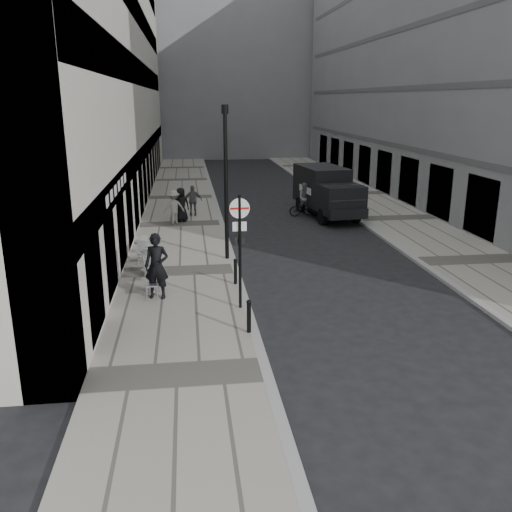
{
  "coord_description": "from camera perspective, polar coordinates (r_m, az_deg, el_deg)",
  "views": [
    {
      "loc": [
        -1.62,
        -8.26,
        6.0
      ],
      "look_at": [
        0.38,
        7.47,
        1.4
      ],
      "focal_mm": 38.0,
      "sensor_mm": 36.0,
      "label": 1
    }
  ],
  "objects": [
    {
      "name": "ground",
      "position": [
        10.34,
        3.31,
        -19.34
      ],
      "size": [
        120.0,
        120.0,
        0.0
      ],
      "primitive_type": "plane",
      "color": "black",
      "rests_on": "ground"
    },
    {
      "name": "sidewalk",
      "position": [
        26.93,
        -7.9,
        3.28
      ],
      "size": [
        4.0,
        60.0,
        0.12
      ],
      "primitive_type": "cube",
      "color": "gray",
      "rests_on": "ground"
    },
    {
      "name": "far_sidewalk",
      "position": [
        28.95,
        14.48,
        3.82
      ],
      "size": [
        4.0,
        60.0,
        0.12
      ],
      "primitive_type": "cube",
      "color": "gray",
      "rests_on": "ground"
    },
    {
      "name": "building_left",
      "position": [
        33.19,
        -15.86,
        20.8
      ],
      "size": [
        4.0,
        45.0,
        18.0
      ],
      "primitive_type": "cube",
      "color": "beige",
      "rests_on": "ground"
    },
    {
      "name": "building_right",
      "position": [
        36.51,
        19.55,
        21.61
      ],
      "size": [
        6.0,
        45.0,
        20.0
      ],
      "primitive_type": "cube",
      "color": "slate",
      "rests_on": "ground"
    },
    {
      "name": "building_far",
      "position": [
        64.53,
        -4.76,
        20.58
      ],
      "size": [
        24.0,
        16.0,
        22.0
      ],
      "primitive_type": "cube",
      "color": "slate",
      "rests_on": "ground"
    },
    {
      "name": "walking_man",
      "position": [
        16.69,
        -10.41,
        -1.06
      ],
      "size": [
        0.82,
        0.62,
        2.02
      ],
      "primitive_type": "imported",
      "rotation": [
        0.0,
        0.0,
        -0.2
      ],
      "color": "black",
      "rests_on": "sidewalk"
    },
    {
      "name": "sign_post",
      "position": [
        15.32,
        -1.72,
        2.04
      ],
      "size": [
        0.57,
        0.09,
        3.34
      ],
      "rotation": [
        0.0,
        0.0,
        0.02
      ],
      "color": "black",
      "rests_on": "sidewalk"
    },
    {
      "name": "lamppost",
      "position": [
        20.19,
        -3.19,
        8.44
      ],
      "size": [
        0.26,
        0.26,
        5.7
      ],
      "color": "black",
      "rests_on": "sidewalk"
    },
    {
      "name": "bollard_near",
      "position": [
        14.19,
        -0.76,
        -6.46
      ],
      "size": [
        0.11,
        0.11,
        0.84
      ],
      "primitive_type": "cylinder",
      "color": "black",
      "rests_on": "sidewalk"
    },
    {
      "name": "bollard_far",
      "position": [
        17.85,
        -2.18,
        -1.71
      ],
      "size": [
        0.11,
        0.11,
        0.81
      ],
      "primitive_type": "cylinder",
      "color": "black",
      "rests_on": "sidewalk"
    },
    {
      "name": "panel_van",
      "position": [
        28.91,
        7.4,
        6.98
      ],
      "size": [
        2.67,
        5.64,
        2.56
      ],
      "rotation": [
        0.0,
        0.0,
        0.13
      ],
      "color": "black",
      "rests_on": "ground"
    },
    {
      "name": "cyclist",
      "position": [
        28.87,
        5.2,
        5.54
      ],
      "size": [
        1.71,
        0.72,
        1.8
      ],
      "rotation": [
        0.0,
        0.0,
        -0.08
      ],
      "color": "black",
      "rests_on": "ground"
    },
    {
      "name": "pedestrian_a",
      "position": [
        28.57,
        -6.64,
        5.83
      ],
      "size": [
        0.94,
        0.41,
        1.6
      ],
      "primitive_type": "imported",
      "rotation": [
        0.0,
        0.0,
        3.12
      ],
      "color": "#5B5B60",
      "rests_on": "sidewalk"
    },
    {
      "name": "pedestrian_b",
      "position": [
        26.84,
        -8.64,
        5.13
      ],
      "size": [
        1.18,
        0.86,
        1.64
      ],
      "primitive_type": "imported",
      "rotation": [
        0.0,
        0.0,
        3.4
      ],
      "color": "#A29D95",
      "rests_on": "sidewalk"
    },
    {
      "name": "pedestrian_c",
      "position": [
        27.24,
        -7.89,
        5.38
      ],
      "size": [
        0.94,
        0.73,
        1.7
      ],
      "primitive_type": "imported",
      "rotation": [
        0.0,
        0.0,
        3.4
      ],
      "color": "black",
      "rests_on": "sidewalk"
    },
    {
      "name": "cafe_table_near",
      "position": [
        21.01,
        -11.81,
        0.75
      ],
      "size": [
        0.64,
        1.44,
        0.82
      ],
      "color": "silver",
      "rests_on": "sidewalk"
    },
    {
      "name": "cafe_table_mid",
      "position": [
        17.37,
        -10.79,
        -2.32
      ],
      "size": [
        0.7,
        1.58,
        0.9
      ],
      "color": "#B3B3B5",
      "rests_on": "sidewalk"
    },
    {
      "name": "cafe_table_far",
      "position": [
        19.58,
        -11.06,
        -0.24
      ],
      "size": [
        0.69,
        1.55,
        0.88
      ],
      "color": "silver",
      "rests_on": "sidewalk"
    }
  ]
}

